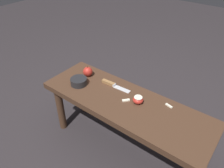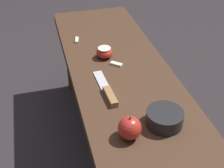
{
  "view_description": "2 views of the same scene",
  "coord_description": "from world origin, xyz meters",
  "views": [
    {
      "loc": [
        0.56,
        -0.86,
        1.3
      ],
      "look_at": [
        -0.15,
        0.06,
        0.46
      ],
      "focal_mm": 35.0,
      "sensor_mm": 36.0,
      "label": 1
    },
    {
      "loc": [
        -0.96,
        0.28,
        1.08
      ],
      "look_at": [
        -0.15,
        0.06,
        0.46
      ],
      "focal_mm": 50.0,
      "sensor_mm": 36.0,
      "label": 2
    }
  ],
  "objects": [
    {
      "name": "ground_plane",
      "position": [
        0.0,
        0.0,
        0.0
      ],
      "size": [
        8.0,
        8.0,
        0.0
      ],
      "primitive_type": "plane",
      "color": "#2D282B"
    },
    {
      "name": "apple_cut",
      "position": [
        0.07,
        0.04,
        0.46
      ],
      "size": [
        0.06,
        0.06,
        0.04
      ],
      "color": "red",
      "rests_on": "wooden_bench"
    },
    {
      "name": "apple_slice_center",
      "position": [
        0.24,
        0.12,
        0.44
      ],
      "size": [
        0.05,
        0.02,
        0.01
      ],
      "color": "white",
      "rests_on": "wooden_bench"
    },
    {
      "name": "apple_slice_near_knife",
      "position": [
        0.01,
        0.01,
        0.44
      ],
      "size": [
        0.04,
        0.05,
        0.01
      ],
      "color": "white",
      "rests_on": "wooden_bench"
    },
    {
      "name": "wooden_bench",
      "position": [
        0.0,
        0.0,
        0.37
      ],
      "size": [
        1.1,
        0.37,
        0.43
      ],
      "color": "#472D1E",
      "rests_on": "ground_plane"
    },
    {
      "name": "bowl",
      "position": [
        -0.34,
        -0.05,
        0.46
      ],
      "size": [
        0.11,
        0.11,
        0.05
      ],
      "color": "#232326",
      "rests_on": "wooden_bench"
    },
    {
      "name": "apple_whole",
      "position": [
        -0.37,
        0.07,
        0.47
      ],
      "size": [
        0.07,
        0.07,
        0.08
      ],
      "color": "red",
      "rests_on": "wooden_bench"
    },
    {
      "name": "knife",
      "position": [
        -0.16,
        0.08,
        0.44
      ],
      "size": [
        0.22,
        0.04,
        0.02
      ],
      "rotation": [
        0.0,
        0.0,
        0.05
      ],
      "color": "silver",
      "rests_on": "wooden_bench"
    }
  ]
}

